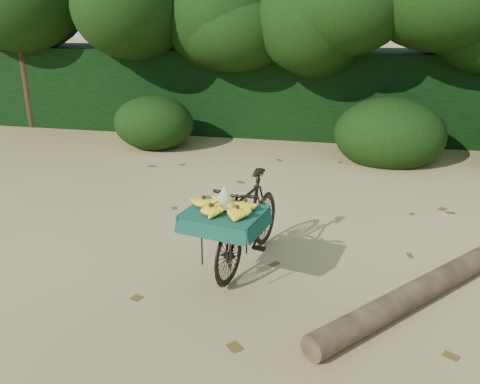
# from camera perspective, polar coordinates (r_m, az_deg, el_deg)

# --- Properties ---
(ground) EXTENTS (80.00, 80.00, 0.00)m
(ground) POSITION_cam_1_polar(r_m,az_deg,el_deg) (5.72, 3.24, -7.76)
(ground) COLOR tan
(ground) RESTS_ON ground
(vendor_bicycle) EXTENTS (0.93, 1.82, 1.01)m
(vendor_bicycle) POSITION_cam_1_polar(r_m,az_deg,el_deg) (5.44, 0.86, -3.20)
(vendor_bicycle) COLOR black
(vendor_bicycle) RESTS_ON ground
(fallen_log) EXTENTS (2.30, 2.63, 0.24)m
(fallen_log) POSITION_cam_1_polar(r_m,az_deg,el_deg) (5.35, 20.63, -9.77)
(fallen_log) COLOR brown
(fallen_log) RESTS_ON ground
(hedge_backdrop) EXTENTS (26.00, 1.80, 1.80)m
(hedge_backdrop) POSITION_cam_1_polar(r_m,az_deg,el_deg) (11.46, 8.43, 11.03)
(hedge_backdrop) COLOR black
(hedge_backdrop) RESTS_ON ground
(tree_row) EXTENTS (14.50, 2.00, 4.00)m
(tree_row) POSITION_cam_1_polar(r_m,az_deg,el_deg) (10.61, 4.76, 16.44)
(tree_row) COLOR black
(tree_row) RESTS_ON ground
(bush_clumps) EXTENTS (8.80, 1.70, 0.90)m
(bush_clumps) POSITION_cam_1_polar(r_m,az_deg,el_deg) (9.56, 10.40, 6.37)
(bush_clumps) COLOR black
(bush_clumps) RESTS_ON ground
(leaf_litter) EXTENTS (7.00, 7.30, 0.01)m
(leaf_litter) POSITION_cam_1_polar(r_m,az_deg,el_deg) (6.29, 4.19, -5.00)
(leaf_litter) COLOR #4F3A15
(leaf_litter) RESTS_ON ground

